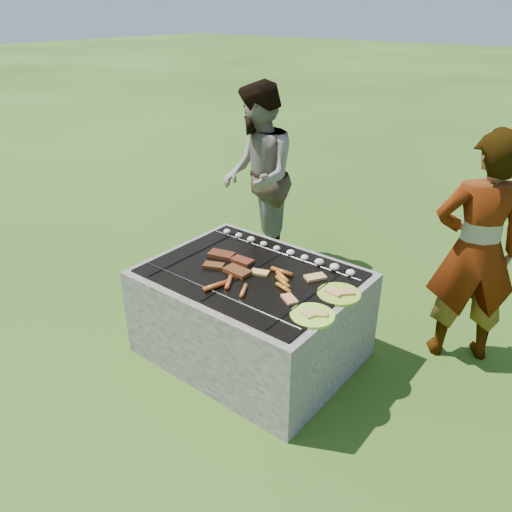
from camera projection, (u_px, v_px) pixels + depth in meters
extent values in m
plane|color=#254511|center=(251.00, 351.00, 3.36)|extent=(60.00, 60.00, 0.00)
cube|color=#AAA297|center=(288.00, 289.00, 3.52)|extent=(1.30, 0.18, 0.60)
cube|color=#A49A91|center=(208.00, 344.00, 2.94)|extent=(1.30, 0.18, 0.60)
cube|color=#AAA297|center=(190.00, 287.00, 3.54)|extent=(0.18, 0.64, 0.60)
cube|color=#A8A095|center=(326.00, 347.00, 2.92)|extent=(0.18, 0.64, 0.60)
cube|color=black|center=(251.00, 321.00, 3.26)|extent=(0.94, 0.64, 0.48)
sphere|color=#FF5914|center=(251.00, 293.00, 3.16)|extent=(0.10, 0.10, 0.10)
cube|color=black|center=(251.00, 272.00, 3.09)|extent=(1.20, 0.90, 0.01)
cylinder|color=black|center=(199.00, 252.00, 3.34)|extent=(0.01, 0.88, 0.01)
cylinder|color=black|center=(251.00, 272.00, 3.09)|extent=(0.01, 0.88, 0.01)
cylinder|color=black|center=(312.00, 295.00, 2.84)|extent=(0.01, 0.88, 0.01)
cylinder|color=black|center=(216.00, 292.00, 2.86)|extent=(1.18, 0.01, 0.01)
cylinder|color=black|center=(281.00, 253.00, 3.31)|extent=(1.18, 0.01, 0.01)
ellipsoid|color=white|center=(227.00, 231.00, 3.59)|extent=(0.05, 0.05, 0.03)
ellipsoid|color=beige|center=(239.00, 235.00, 3.53)|extent=(0.05, 0.05, 0.04)
ellipsoid|color=white|center=(251.00, 239.00, 3.47)|extent=(0.05, 0.05, 0.04)
ellipsoid|color=beige|center=(264.00, 244.00, 3.41)|extent=(0.05, 0.05, 0.03)
ellipsoid|color=beige|center=(277.00, 248.00, 3.34)|extent=(0.05, 0.05, 0.03)
ellipsoid|color=white|center=(290.00, 253.00, 3.28)|extent=(0.05, 0.05, 0.04)
ellipsoid|color=white|center=(305.00, 258.00, 3.22)|extent=(0.05, 0.05, 0.03)
ellipsoid|color=beige|center=(319.00, 262.00, 3.16)|extent=(0.06, 0.06, 0.04)
ellipsoid|color=beige|center=(335.00, 267.00, 3.10)|extent=(0.06, 0.06, 0.04)
ellipsoid|color=white|center=(350.00, 273.00, 3.03)|extent=(0.06, 0.06, 0.04)
cube|color=maroon|center=(221.00, 255.00, 3.27)|extent=(0.19, 0.13, 0.02)
cube|color=maroon|center=(242.00, 261.00, 3.20)|extent=(0.15, 0.09, 0.02)
cube|color=brown|center=(214.00, 265.00, 3.14)|extent=(0.15, 0.12, 0.02)
cube|color=brown|center=(237.00, 271.00, 3.07)|extent=(0.17, 0.10, 0.02)
cylinder|color=#C44720|center=(282.00, 271.00, 3.06)|extent=(0.15, 0.03, 0.03)
cylinder|color=orange|center=(282.00, 277.00, 3.00)|extent=(0.13, 0.08, 0.02)
cylinder|color=#CC5A21|center=(283.00, 282.00, 2.95)|extent=(0.14, 0.09, 0.03)
cylinder|color=#BD7C1F|center=(284.00, 288.00, 2.89)|extent=(0.12, 0.05, 0.02)
cylinder|color=orange|center=(229.00, 282.00, 2.94)|extent=(0.10, 0.14, 0.03)
cylinder|color=orange|center=(244.00, 291.00, 2.86)|extent=(0.08, 0.13, 0.02)
cylinder|color=#D24E22|center=(216.00, 286.00, 2.90)|extent=(0.08, 0.16, 0.03)
cube|color=tan|center=(260.00, 272.00, 3.06)|extent=(0.12, 0.10, 0.01)
cube|color=tan|center=(289.00, 299.00, 2.79)|extent=(0.12, 0.11, 0.01)
cube|color=#E7C376|center=(315.00, 277.00, 3.01)|extent=(0.13, 0.14, 0.02)
cylinder|color=yellow|center=(339.00, 294.00, 2.85)|extent=(0.30, 0.30, 0.02)
cube|color=#F0D87B|center=(334.00, 292.00, 2.85)|extent=(0.10, 0.07, 0.02)
cube|color=tan|center=(345.00, 292.00, 2.85)|extent=(0.11, 0.11, 0.02)
cylinder|color=#EFFF3C|center=(312.00, 316.00, 2.66)|extent=(0.27, 0.27, 0.02)
cube|color=#EFBD7A|center=(307.00, 314.00, 2.65)|extent=(0.09, 0.07, 0.01)
cube|color=#CFBF6A|center=(319.00, 314.00, 2.65)|extent=(0.10, 0.09, 0.01)
imported|color=#A39688|center=(476.00, 251.00, 3.02)|extent=(0.66, 0.60, 1.50)
imported|color=gray|center=(258.00, 177.00, 4.22)|extent=(0.94, 0.96, 1.57)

